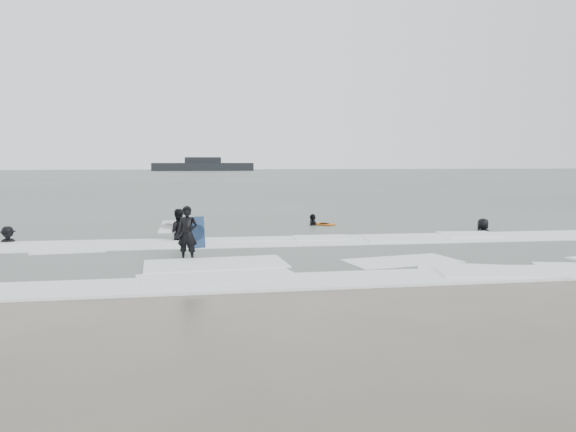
{
  "coord_description": "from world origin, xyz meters",
  "views": [
    {
      "loc": [
        -2.82,
        -14.14,
        3.05
      ],
      "look_at": [
        0.0,
        5.0,
        1.1
      ],
      "focal_mm": 35.0,
      "sensor_mm": 36.0,
      "label": 1
    }
  ],
  "objects": [
    {
      "name": "ground",
      "position": [
        0.0,
        0.0,
        0.0
      ],
      "size": [
        320.0,
        320.0,
        0.0
      ],
      "primitive_type": "plane",
      "color": "brown",
      "rests_on": "ground"
    },
    {
      "name": "surfer_right_near",
      "position": [
        2.04,
        11.0,
        0.0
      ],
      "size": [
        0.87,
        1.08,
        1.72
      ],
      "primitive_type": "imported",
      "rotation": [
        0.0,
        0.0,
        -2.1
      ],
      "color": "black",
      "rests_on": "ground"
    },
    {
      "name": "surfer_wading",
      "position": [
        -3.86,
        6.95,
        0.0
      ],
      "size": [
        0.92,
        0.74,
        1.78
      ],
      "primitive_type": "imported",
      "rotation": [
        0.0,
        0.0,
        3.22
      ],
      "color": "black",
      "rests_on": "ground"
    },
    {
      "name": "surfer_right_far",
      "position": [
        8.78,
        7.96,
        0.0
      ],
      "size": [
        0.91,
        0.66,
        1.73
      ],
      "primitive_type": "imported",
      "rotation": [
        0.0,
        0.0,
        -3.0
      ],
      "color": "black",
      "rests_on": "ground"
    },
    {
      "name": "bodyboards",
      "position": [
        -1.58,
        7.02,
        0.5
      ],
      "size": [
        7.63,
        8.63,
        1.25
      ],
      "color": "#0E2242",
      "rests_on": "ground"
    },
    {
      "name": "surfer_centre",
      "position": [
        -3.38,
        2.79,
        0.0
      ],
      "size": [
        0.71,
        0.56,
        1.69
      ],
      "primitive_type": "imported",
      "rotation": [
        0.0,
        0.0,
        -0.28
      ],
      "color": "black",
      "rests_on": "ground"
    },
    {
      "name": "sea",
      "position": [
        0.0,
        80.0,
        0.06
      ],
      "size": [
        320.0,
        320.0,
        0.0
      ],
      "primitive_type": "plane",
      "color": "#47544C",
      "rests_on": "ground"
    },
    {
      "name": "vessel_horizon",
      "position": [
        -3.39,
        139.49,
        1.37
      ],
      "size": [
        27.01,
        4.82,
        3.67
      ],
      "color": "black",
      "rests_on": "ground"
    },
    {
      "name": "surf_foam",
      "position": [
        0.0,
        3.7,
        0.04
      ],
      "size": [
        30.03,
        9.06,
        0.09
      ],
      "color": "white",
      "rests_on": "ground"
    },
    {
      "name": "surfer_breaker",
      "position": [
        -9.91,
        7.17,
        0.0
      ],
      "size": [
        1.09,
        0.8,
        1.51
      ],
      "primitive_type": "imported",
      "rotation": [
        0.0,
        0.0,
        0.27
      ],
      "color": "black",
      "rests_on": "ground"
    }
  ]
}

